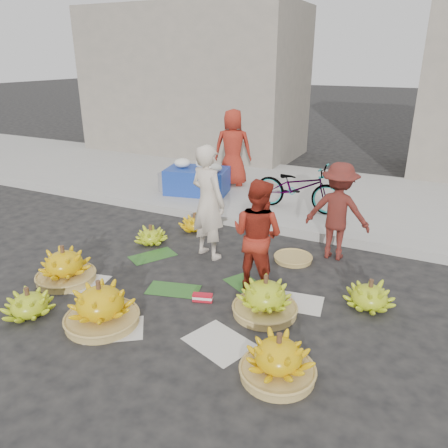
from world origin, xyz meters
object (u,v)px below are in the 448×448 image
at_px(banana_bunch_0, 65,265).
at_px(vendor_cream, 208,202).
at_px(flower_table, 197,179).
at_px(banana_bunch_4, 265,297).
at_px(bicycle, 298,187).

distance_m(banana_bunch_0, vendor_cream, 2.07).
bearing_deg(flower_table, banana_bunch_4, -62.71).
bearing_deg(flower_table, banana_bunch_0, -99.32).
xyz_separation_m(vendor_cream, bicycle, (0.63, 2.20, -0.27)).
xyz_separation_m(vendor_cream, flower_table, (-1.49, 2.30, -0.40)).
distance_m(banana_bunch_4, bicycle, 3.37).
relative_size(vendor_cream, bicycle, 1.01).
height_order(banana_bunch_4, flower_table, flower_table).
bearing_deg(bicycle, banana_bunch_4, -166.69).
bearing_deg(banana_bunch_4, banana_bunch_0, -170.84).
xyz_separation_m(banana_bunch_0, flower_table, (-0.19, 3.80, 0.19)).
xyz_separation_m(banana_bunch_4, bicycle, (-0.67, 3.28, 0.33)).
bearing_deg(bicycle, flower_table, 89.26).
height_order(vendor_cream, flower_table, vendor_cream).
relative_size(banana_bunch_4, vendor_cream, 0.44).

